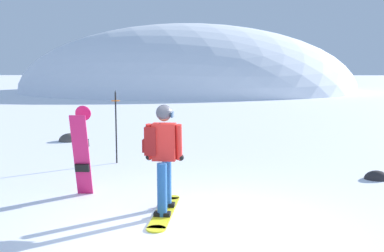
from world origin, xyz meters
TOP-DOWN VIEW (x-y plane):
  - ground_plane at (0.00, 0.00)m, footprint 300.00×300.00m
  - ridge_peak_main at (-2.03, 40.35)m, footprint 33.42×30.08m
  - snowboarder_main at (-0.56, 0.78)m, footprint 0.64×1.84m
  - spare_snowboard at (-2.08, 1.65)m, footprint 0.28×0.44m
  - piste_marker_near at (-2.06, 4.50)m, footprint 0.20×0.20m
  - rock_dark at (3.63, 3.10)m, footprint 0.50×0.43m
  - rock_mid at (-4.20, 7.72)m, footprint 0.71×0.61m

SIDE VIEW (x-z plane):
  - ground_plane at x=0.00m, z-range 0.00..0.00m
  - ridge_peak_main at x=-2.03m, z-range -6.69..6.69m
  - rock_dark at x=3.63m, z-range -0.18..0.18m
  - rock_mid at x=-4.20m, z-range -0.25..0.25m
  - spare_snowboard at x=-2.08m, z-range 0.01..1.62m
  - snowboarder_main at x=-0.56m, z-range 0.06..1.78m
  - piste_marker_near at x=-2.06m, z-range 0.13..1.89m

